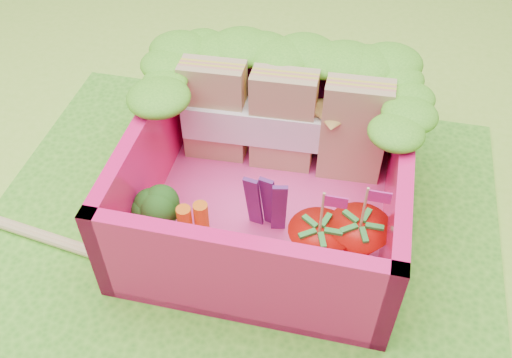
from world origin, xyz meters
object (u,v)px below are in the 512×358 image
at_px(bento_box, 269,177).
at_px(strawberry_right, 357,245).
at_px(broccoli, 158,214).
at_px(strawberry_left, 317,249).
at_px(sandwich_stack, 284,122).
at_px(chopsticks, 54,240).

distance_m(bento_box, strawberry_right, 0.54).
height_order(bento_box, strawberry_right, strawberry_right).
distance_m(broccoli, strawberry_left, 0.76).
bearing_deg(sandwich_stack, strawberry_right, -53.19).
xyz_separation_m(strawberry_left, strawberry_right, (0.17, 0.07, 0.00)).
height_order(broccoli, strawberry_left, strawberry_left).
bearing_deg(broccoli, sandwich_stack, 54.17).
relative_size(sandwich_stack, broccoli, 3.26).
xyz_separation_m(sandwich_stack, strawberry_left, (0.29, -0.68, -0.14)).
height_order(sandwich_stack, broccoli, sandwich_stack).
bearing_deg(strawberry_left, strawberry_right, 20.77).
bearing_deg(strawberry_right, bento_box, 151.17).
bearing_deg(strawberry_left, chopsticks, -175.76).
xyz_separation_m(bento_box, chopsticks, (-1.00, -0.42, -0.25)).
relative_size(sandwich_stack, strawberry_left, 2.08).
xyz_separation_m(sandwich_stack, chopsticks, (-1.01, -0.77, -0.32)).
relative_size(broccoli, strawberry_right, 0.64).
xyz_separation_m(broccoli, strawberry_left, (0.76, -0.02, -0.03)).
relative_size(bento_box, strawberry_right, 2.49).
xyz_separation_m(broccoli, chopsticks, (-0.53, -0.12, -0.20)).
height_order(bento_box, sandwich_stack, sandwich_stack).
bearing_deg(bento_box, strawberry_left, -47.59).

